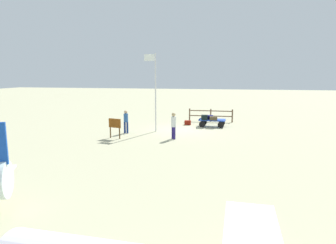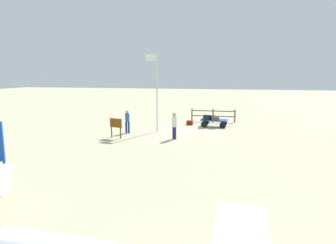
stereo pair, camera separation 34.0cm
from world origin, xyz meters
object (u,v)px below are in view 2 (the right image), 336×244
Objects in this scene: signboard at (116,125)px; suitcase_grey at (190,123)px; suitcase_navy at (215,119)px; worker_lead at (174,124)px; suitcase_olive at (211,117)px; flagpole at (156,87)px; suitcase_maroon at (206,117)px; worker_trailing at (127,120)px; luggage_cart at (214,121)px.

suitcase_grey is at bearing -123.72° from signboard.
worker_lead is at bearing 63.04° from suitcase_navy.
suitcase_olive is 0.10× the size of flagpole.
suitcase_olive is at bearing -111.59° from worker_lead.
suitcase_maroon is 4.94m from flagpole.
suitcase_navy is 5.49m from flagpole.
suitcase_olive is 0.58m from suitcase_navy.
suitcase_olive is at bearing 167.06° from suitcase_grey.
suitcase_navy is 7.02m from worker_trailing.
worker_trailing is (3.91, 4.38, 0.78)m from suitcase_grey.
worker_lead reaches higher than suitcase_olive.
signboard is at bearing 42.90° from luggage_cart.
suitcase_grey is 7.40m from signboard.
flagpole is at bearing -126.19° from signboard.
worker_lead is (1.67, 4.76, 0.23)m from suitcase_maroon.
worker_trailing is 1.26× the size of signboard.
flagpole reaches higher than suitcase_grey.
suitcase_navy is (-0.35, 0.46, -0.02)m from suitcase_olive.
suitcase_maroon is at bearing 149.80° from suitcase_grey.
suitcase_olive is 1.10× the size of suitcase_grey.
suitcase_navy is at bearing 107.73° from luggage_cart.
suitcase_olive is at bearing -6.31° from luggage_cart.
suitcase_olive is 0.94× the size of suitcase_navy.
flagpole is (2.04, 3.33, 3.09)m from suitcase_grey.
suitcase_olive is 0.34× the size of worker_trailing.
flagpole is 4.22m from signboard.
flagpole reaches higher than suitcase_olive.
worker_trailing is at bearing -95.74° from signboard.
suitcase_navy is 8.16m from signboard.
suitcase_grey is 5.93m from worker_trailing.
worker_lead is 0.31× the size of flagpole.
flagpole is (4.07, 2.88, 2.83)m from luggage_cart.
suitcase_navy reaches higher than suitcase_grey.
suitcase_grey is 0.30× the size of worker_lead.
luggage_cart is at bearing -137.10° from signboard.
worker_lead is at bearing 87.63° from suitcase_grey.
suitcase_olive is 1.95m from suitcase_grey.
worker_trailing is at bearing 29.45° from flagpole.
worker_lead is (0.23, 5.60, 0.84)m from suitcase_grey.
luggage_cart is 1.30× the size of worker_trailing.
suitcase_navy is 0.11× the size of flagpole.
luggage_cart is at bearing -146.17° from suitcase_maroon.
worker_lead is 3.88m from worker_trailing.
worker_lead reaches higher than suitcase_grey.
signboard is at bearing 56.28° from suitcase_grey.
flagpole is at bearing 35.59° from suitcase_maroon.
luggage_cart is at bearing 173.69° from suitcase_olive.
flagpole reaches higher than suitcase_maroon.
signboard is at bearing 53.81° from flagpole.
signboard reaches higher than suitcase_navy.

